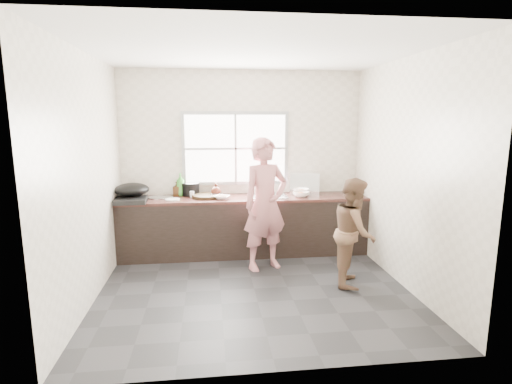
{
  "coord_description": "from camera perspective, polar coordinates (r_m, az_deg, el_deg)",
  "views": [
    {
      "loc": [
        -0.5,
        -4.43,
        1.99
      ],
      "look_at": [
        0.1,
        0.65,
        1.05
      ],
      "focal_mm": 28.0,
      "sensor_mm": 36.0,
      "label": 1
    }
  ],
  "objects": [
    {
      "name": "glass_jar",
      "position": [
        5.89,
        -9.12,
        -0.33
      ],
      "size": [
        0.08,
        0.08,
        0.09
      ],
      "primitive_type": "cylinder",
      "rotation": [
        0.0,
        0.0,
        -0.26
      ],
      "color": "white",
      "rests_on": "countertop"
    },
    {
      "name": "floor",
      "position": [
        4.89,
        -0.27,
        -13.69
      ],
      "size": [
        3.6,
        3.2,
        0.01
      ],
      "primitive_type": "cube",
      "color": "#252528",
      "rests_on": "ground"
    },
    {
      "name": "dish_rack",
      "position": [
        6.17,
        6.97,
        1.33
      ],
      "size": [
        0.5,
        0.41,
        0.33
      ],
      "primitive_type": "cube",
      "rotation": [
        0.0,
        0.0,
        -0.25
      ],
      "color": "white",
      "rests_on": "countertop"
    },
    {
      "name": "sink",
      "position": [
        5.9,
        1.68,
        -0.6
      ],
      "size": [
        0.55,
        0.45,
        0.02
      ],
      "primitive_type": "cube",
      "color": "silver",
      "rests_on": "countertop"
    },
    {
      "name": "faucet",
      "position": [
        6.06,
        1.41,
        1.11
      ],
      "size": [
        0.02,
        0.02,
        0.3
      ],
      "primitive_type": "cylinder",
      "color": "silver",
      "rests_on": "countertop"
    },
    {
      "name": "cutting_board",
      "position": [
        5.86,
        -7.08,
        -0.58
      ],
      "size": [
        0.53,
        0.53,
        0.04
      ],
      "primitive_type": "cylinder",
      "rotation": [
        0.0,
        0.0,
        -0.32
      ],
      "color": "black",
      "rests_on": "countertop"
    },
    {
      "name": "cleaver",
      "position": [
        5.85,
        -5.67,
        -0.35
      ],
      "size": [
        0.2,
        0.13,
        0.01
      ],
      "primitive_type": "cube",
      "rotation": [
        0.0,
        0.0,
        0.19
      ],
      "color": "silver",
      "rests_on": "cutting_board"
    },
    {
      "name": "wall_back",
      "position": [
        6.09,
        -2.0,
        4.37
      ],
      "size": [
        3.6,
        0.01,
        2.7
      ],
      "primitive_type": "cube",
      "color": "beige",
      "rests_on": "ground"
    },
    {
      "name": "bottle_brown_short",
      "position": [
        5.97,
        -5.74,
        0.32
      ],
      "size": [
        0.15,
        0.15,
        0.18
      ],
      "primitive_type": "imported",
      "rotation": [
        0.0,
        0.0,
        0.07
      ],
      "color": "#3E190F",
      "rests_on": "countertop"
    },
    {
      "name": "pot_lid_right",
      "position": [
        5.98,
        -14.02,
        -0.74
      ],
      "size": [
        0.28,
        0.28,
        0.01
      ],
      "primitive_type": "cylinder",
      "rotation": [
        0.0,
        0.0,
        0.08
      ],
      "color": "silver",
      "rests_on": "countertop"
    },
    {
      "name": "wall_left",
      "position": [
        4.66,
        -22.91,
        1.69
      ],
      "size": [
        0.01,
        3.2,
        2.7
      ],
      "primitive_type": "cube",
      "color": "silver",
      "rests_on": "ground"
    },
    {
      "name": "pot_lid_left",
      "position": [
        5.95,
        -12.84,
        -0.75
      ],
      "size": [
        0.3,
        0.3,
        0.01
      ],
      "primitive_type": "cylinder",
      "rotation": [
        0.0,
        0.0,
        0.32
      ],
      "color": "silver",
      "rests_on": "countertop"
    },
    {
      "name": "wok",
      "position": [
        5.88,
        -17.32,
        0.34
      ],
      "size": [
        0.5,
        0.5,
        0.18
      ],
      "primitive_type": "ellipsoid",
      "rotation": [
        0.0,
        0.0,
        0.04
      ],
      "color": "black",
      "rests_on": "burner"
    },
    {
      "name": "black_pot",
      "position": [
        6.05,
        -9.33,
        0.41
      ],
      "size": [
        0.3,
        0.3,
        0.19
      ],
      "primitive_type": "cylinder",
      "rotation": [
        0.0,
        0.0,
        0.17
      ],
      "color": "black",
      "rests_on": "countertop"
    },
    {
      "name": "bowl_crabs",
      "position": [
        5.91,
        6.44,
        -0.38
      ],
      "size": [
        0.25,
        0.25,
        0.06
      ],
      "primitive_type": "imported",
      "rotation": [
        0.0,
        0.0,
        0.36
      ],
      "color": "white",
      "rests_on": "countertop"
    },
    {
      "name": "bowl_held",
      "position": [
        5.79,
        1.49,
        -0.51
      ],
      "size": [
        0.21,
        0.21,
        0.07
      ],
      "primitive_type": "imported",
      "rotation": [
        0.0,
        0.0,
        -0.03
      ],
      "color": "silver",
      "rests_on": "countertop"
    },
    {
      "name": "wall_right",
      "position": [
        5.04,
        20.58,
        2.44
      ],
      "size": [
        0.01,
        3.2,
        2.7
      ],
      "primitive_type": "cube",
      "color": "silver",
      "rests_on": "ground"
    },
    {
      "name": "cabinet",
      "position": [
        5.96,
        -1.69,
        -4.97
      ],
      "size": [
        3.6,
        0.62,
        0.82
      ],
      "primitive_type": "cube",
      "color": "black",
      "rests_on": "floor"
    },
    {
      "name": "wall_front",
      "position": [
        2.94,
        3.24,
        -2.19
      ],
      "size": [
        3.6,
        0.01,
        2.7
      ],
      "primitive_type": "cube",
      "color": "beige",
      "rests_on": "ground"
    },
    {
      "name": "bowl_mince",
      "position": [
        5.72,
        -4.89,
        -0.76
      ],
      "size": [
        0.28,
        0.28,
        0.05
      ],
      "primitive_type": "imported",
      "rotation": [
        0.0,
        0.0,
        -0.43
      ],
      "color": "white",
      "rests_on": "countertop"
    },
    {
      "name": "burner",
      "position": [
        5.74,
        -17.44,
        -1.1
      ],
      "size": [
        0.44,
        0.44,
        0.06
      ],
      "primitive_type": "cube",
      "rotation": [
        0.0,
        0.0,
        0.05
      ],
      "color": "black",
      "rests_on": "countertop"
    },
    {
      "name": "bottle_brown_tall",
      "position": [
        6.06,
        -11.25,
        0.38
      ],
      "size": [
        0.1,
        0.1,
        0.19
      ],
      "primitive_type": "imported",
      "rotation": [
        0.0,
        0.0,
        -0.23
      ],
      "color": "#3D230F",
      "rests_on": "countertop"
    },
    {
      "name": "countertop",
      "position": [
        5.86,
        -1.71,
        -0.92
      ],
      "size": [
        3.6,
        0.64,
        0.04
      ],
      "primitive_type": "cube",
      "color": "#391C17",
      "rests_on": "cabinet"
    },
    {
      "name": "plate_food",
      "position": [
        5.76,
        -11.84,
        -1.05
      ],
      "size": [
        0.22,
        0.22,
        0.02
      ],
      "primitive_type": "cylinder",
      "rotation": [
        0.0,
        0.0,
        0.09
      ],
      "color": "white",
      "rests_on": "countertop"
    },
    {
      "name": "person_side",
      "position": [
        4.97,
        13.85,
        -5.52
      ],
      "size": [
        0.68,
        0.76,
        1.31
      ],
      "primitive_type": "imported",
      "rotation": [
        0.0,
        0.0,
        1.24
      ],
      "color": "brown",
      "rests_on": "floor"
    },
    {
      "name": "woman",
      "position": [
        5.28,
        1.35,
        -2.38
      ],
      "size": [
        0.7,
        0.59,
        1.64
      ],
      "primitive_type": "imported",
      "rotation": [
        0.0,
        0.0,
        0.38
      ],
      "color": "#D78185",
      "rests_on": "floor"
    },
    {
      "name": "ceiling",
      "position": [
        4.52,
        -0.31,
        19.51
      ],
      "size": [
        3.6,
        3.2,
        0.01
      ],
      "primitive_type": "cube",
      "color": "silver",
      "rests_on": "wall_back"
    },
    {
      "name": "bottle_green",
      "position": [
        6.05,
        -10.73,
        1.06
      ],
      "size": [
        0.13,
        0.13,
        0.34
      ],
      "primitive_type": "imported",
      "rotation": [
        0.0,
        0.0,
        -0.0
      ],
      "color": "green",
      "rests_on": "countertop"
    },
    {
      "name": "window_glazing",
      "position": [
        6.03,
        -2.93,
        6.21
      ],
      "size": [
        1.5,
        0.01,
        1.0
      ],
      "primitive_type": "cube",
      "color": "white",
      "rests_on": "window_frame"
    },
    {
      "name": "window_frame",
      "position": [
        6.05,
        -2.95,
        6.23
      ],
      "size": [
        1.6,
        0.05,
        1.1
      ],
      "primitive_type": "cube",
      "color": "#9EA0A5",
      "rests_on": "wall_back"
    }
  ]
}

